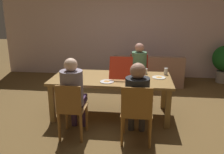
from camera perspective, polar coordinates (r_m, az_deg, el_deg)
ground_plane at (r=4.62m, az=-0.15°, el=-8.73°), size 20.00×20.00×0.00m
back_wall at (r=6.97m, az=2.68°, el=11.11°), size 6.99×0.12×2.65m
dining_table at (r=4.39m, az=-0.16°, el=-1.17°), size 2.14×1.00×0.72m
chair_0 at (r=5.30m, az=6.27°, el=0.18°), size 0.40×0.45×0.95m
person_0 at (r=5.11m, az=6.32°, el=2.23°), size 0.32×0.48×1.23m
chair_1 at (r=3.69m, az=-9.57°, el=-7.40°), size 0.39×0.43×0.89m
person_1 at (r=3.72m, az=-9.14°, el=-3.18°), size 0.34×0.55×1.24m
chair_2 at (r=3.50m, az=5.81°, el=-8.06°), size 0.45×0.44×0.91m
person_2 at (r=3.56m, az=5.95°, el=-4.17°), size 0.35×0.54×1.20m
pizza_box_0 at (r=4.45m, az=2.34°, el=0.90°), size 0.40×0.57×0.39m
plate_0 at (r=4.10m, az=-1.21°, el=-1.07°), size 0.24×0.24×0.03m
plate_1 at (r=4.42m, az=10.96°, el=-0.08°), size 0.24×0.24×0.03m
plate_2 at (r=4.34m, az=-8.80°, el=-0.31°), size 0.24×0.24×0.01m
drinking_glass_0 at (r=4.52m, az=-8.08°, el=0.99°), size 0.07×0.07×0.10m
drinking_glass_1 at (r=4.65m, az=12.53°, el=1.32°), size 0.07×0.07×0.12m
drinking_glass_2 at (r=4.63m, az=7.96°, el=1.34°), size 0.07×0.07×0.10m
couch at (r=6.38m, az=8.48°, el=0.89°), size 1.74×0.78×0.77m
potted_plant at (r=6.99m, az=24.86°, el=3.59°), size 0.60×0.60×0.98m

